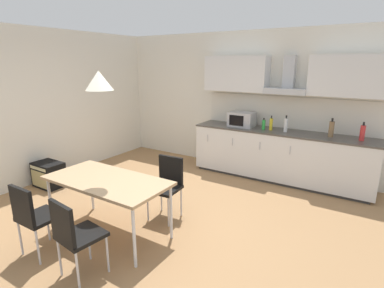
{
  "coord_description": "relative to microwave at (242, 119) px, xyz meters",
  "views": [
    {
      "loc": [
        2.43,
        -2.81,
        2.14
      ],
      "look_at": [
        0.2,
        0.73,
        1.0
      ],
      "focal_mm": 28.0,
      "sensor_mm": 36.0,
      "label": 1
    }
  ],
  "objects": [
    {
      "name": "bottle_brown",
      "position": [
        1.61,
        0.01,
        -0.0
      ],
      "size": [
        0.08,
        0.08,
        0.32
      ],
      "color": "brown",
      "rests_on": "kitchen_counter"
    },
    {
      "name": "backsplash_tile",
      "position": [
        0.78,
        0.31,
        0.16
      ],
      "size": [
        3.23,
        0.02,
        0.59
      ],
      "primitive_type": "cube",
      "color": "silver",
      "rests_on": "kitchen_counter"
    },
    {
      "name": "guitar_amp",
      "position": [
        -2.58,
        -2.51,
        -0.86
      ],
      "size": [
        0.52,
        0.37,
        0.44
      ],
      "color": "black",
      "rests_on": "ground_plane"
    },
    {
      "name": "wall_back",
      "position": [
        -0.19,
        0.37,
        0.3
      ],
      "size": [
        6.56,
        0.1,
        2.75
      ],
      "primitive_type": "cube",
      "color": "silver",
      "rests_on": "ground_plane"
    },
    {
      "name": "ground_plane",
      "position": [
        -0.19,
        -2.56,
        -1.09
      ],
      "size": [
        8.2,
        8.65,
        0.02
      ],
      "primitive_type": "cube",
      "color": "#9E754C"
    },
    {
      "name": "kitchen_counter",
      "position": [
        0.78,
        0.0,
        -0.6
      ],
      "size": [
        3.25,
        0.67,
        0.94
      ],
      "color": "#333333",
      "rests_on": "ground_plane"
    },
    {
      "name": "wall_left",
      "position": [
        -2.98,
        -2.56,
        0.3
      ],
      "size": [
        0.1,
        6.92,
        2.75
      ],
      "primitive_type": "cube",
      "color": "silver",
      "rests_on": "ground_plane"
    },
    {
      "name": "microwave",
      "position": [
        0.0,
        0.0,
        0.0
      ],
      "size": [
        0.48,
        0.35,
        0.28
      ],
      "color": "#ADADB2",
      "rests_on": "kitchen_counter"
    },
    {
      "name": "chair_near_right",
      "position": [
        -0.15,
        -3.78,
        -0.54
      ],
      "size": [
        0.44,
        0.44,
        0.87
      ],
      "color": "black",
      "rests_on": "ground_plane"
    },
    {
      "name": "dining_table",
      "position": [
        -0.49,
        -3.01,
        -0.37
      ],
      "size": [
        1.58,
        0.78,
        0.75
      ],
      "color": "tan",
      "rests_on": "ground_plane"
    },
    {
      "name": "pendant_lamp",
      "position": [
        -0.49,
        -3.01,
        0.87
      ],
      "size": [
        0.32,
        0.32,
        0.22
      ],
      "primitive_type": "cone",
      "color": "silver"
    },
    {
      "name": "bottle_green",
      "position": [
        0.46,
        -0.04,
        -0.05
      ],
      "size": [
        0.06,
        0.06,
        0.22
      ],
      "color": "green",
      "rests_on": "kitchen_counter"
    },
    {
      "name": "chair_far_right",
      "position": [
        -0.14,
        -2.24,
        -0.54
      ],
      "size": [
        0.43,
        0.43,
        0.87
      ],
      "color": "black",
      "rests_on": "ground_plane"
    },
    {
      "name": "chair_near_left",
      "position": [
        -0.85,
        -3.78,
        -0.54
      ],
      "size": [
        0.4,
        0.4,
        0.87
      ],
      "color": "black",
      "rests_on": "ground_plane"
    },
    {
      "name": "bottle_red",
      "position": [
        2.06,
        -0.01,
        -0.01
      ],
      "size": [
        0.08,
        0.08,
        0.3
      ],
      "color": "red",
      "rests_on": "kitchen_counter"
    },
    {
      "name": "upper_wall_cabinets",
      "position": [
        0.78,
        0.16,
        0.84
      ],
      "size": [
        3.23,
        0.4,
        0.67
      ],
      "color": "silver"
    },
    {
      "name": "bottle_yellow",
      "position": [
        0.59,
        -0.02,
        -0.03
      ],
      "size": [
        0.06,
        0.06,
        0.27
      ],
      "color": "yellow",
      "rests_on": "kitchen_counter"
    },
    {
      "name": "bottle_white",
      "position": [
        0.86,
        -0.03,
        -0.01
      ],
      "size": [
        0.07,
        0.07,
        0.3
      ],
      "color": "white",
      "rests_on": "kitchen_counter"
    }
  ]
}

